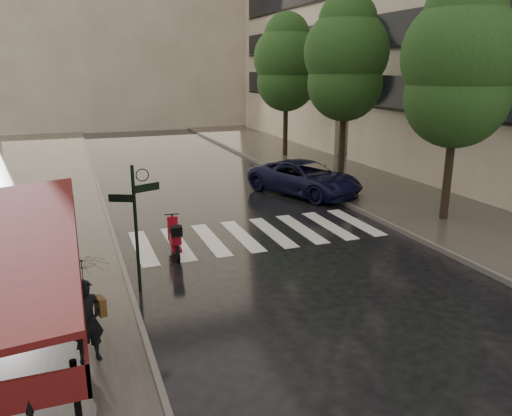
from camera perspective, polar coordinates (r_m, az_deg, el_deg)
ground at (r=10.18m, az=-3.68°, el=-15.13°), size 120.00×120.00×0.00m
sidewalk_near at (r=21.12m, az=-25.43°, el=0.06°), size 6.00×60.00×0.12m
sidewalk_far at (r=24.58m, az=11.13°, el=3.35°), size 5.50×60.00×0.12m
curb_near at (r=21.04m, az=-17.18°, el=0.90°), size 0.12×60.00×0.16m
curb_far at (r=23.25m, az=5.22°, el=2.91°), size 0.12×60.00×0.16m
crosswalk at (r=16.24m, az=0.14°, el=-2.97°), size 7.85×3.20×0.01m
signpost at (r=11.94m, az=-13.59°, el=-1.18°), size 1.17×0.29×3.10m
haussmann_far at (r=39.48m, az=8.85°, el=21.46°), size 8.00×16.00×18.50m
backdrop_building at (r=46.95m, az=-14.83°, el=21.13°), size 22.00×6.00×20.00m
tree_near at (r=18.03m, az=22.24°, el=14.96°), size 3.80×3.80×7.99m
tree_mid at (r=23.64m, az=10.24°, el=16.43°), size 3.80×3.80×8.34m
tree_far at (r=29.97m, az=3.49°, el=16.19°), size 3.80×3.80×8.16m
pedestrian_with_umbrella at (r=9.16m, az=-19.10°, el=-7.65°), size 1.17×1.18×2.40m
scooter at (r=14.47m, az=-9.25°, el=-3.49°), size 0.48×1.64×1.08m
parked_car at (r=21.28m, az=5.61°, el=3.45°), size 4.24×5.60×1.41m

